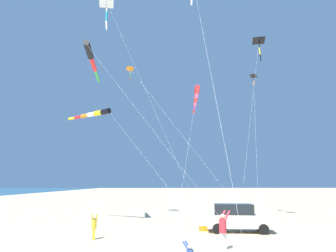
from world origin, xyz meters
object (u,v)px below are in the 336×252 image
(kite_delta_yellow_midlevel, at_px, (259,41))
(kite_windsock_blue_topmost, at_px, (94,114))
(kite_delta_red_high_left, at_px, (108,2))
(kite_delta_teal_far_right, at_px, (254,77))
(person_adult_flyer, at_px, (223,228))
(kite_delta_striped_overhead, at_px, (131,70))
(kite_windsock_orange_high_right, at_px, (196,97))
(person_child_green_jacket, at_px, (94,225))
(cooler_box, at_px, (204,228))
(kite_windsock_green_low_center, at_px, (91,58))
(parked_car, at_px, (237,218))

(kite_delta_yellow_midlevel, bearing_deg, kite_windsock_blue_topmost, 0.51)
(kite_delta_red_high_left, bearing_deg, kite_windsock_blue_topmost, 69.29)
(kite_delta_yellow_midlevel, height_order, kite_delta_teal_far_right, kite_delta_yellow_midlevel)
(person_adult_flyer, bearing_deg, kite_delta_teal_far_right, -114.65)
(kite_delta_striped_overhead, bearing_deg, kite_windsock_orange_high_right, 138.14)
(person_child_green_jacket, bearing_deg, kite_delta_striped_overhead, -95.24)
(cooler_box, xyz_separation_m, kite_windsock_green_low_center, (8.87, -4.14, 13.80))
(kite_delta_yellow_midlevel, xyz_separation_m, kite_delta_teal_far_right, (-0.74, -4.16, -2.18))
(kite_windsock_green_low_center, xyz_separation_m, kite_delta_striped_overhead, (-3.14, -7.29, 1.56))
(kite_windsock_blue_topmost, distance_m, kite_windsock_orange_high_right, 9.36)
(kite_windsock_green_low_center, relative_size, kite_delta_teal_far_right, 0.98)
(parked_car, height_order, kite_delta_yellow_midlevel, kite_delta_yellow_midlevel)
(cooler_box, distance_m, kite_delta_red_high_left, 23.66)
(kite_windsock_blue_topmost, distance_m, kite_delta_striped_overhead, 8.94)
(person_child_green_jacket, relative_size, kite_windsock_orange_high_right, 0.10)
(person_adult_flyer, height_order, person_child_green_jacket, person_adult_flyer)
(kite_windsock_orange_high_right, distance_m, kite_delta_striped_overhead, 9.52)
(kite_windsock_blue_topmost, bearing_deg, person_child_green_jacket, 100.35)
(kite_windsock_green_low_center, height_order, kite_windsock_orange_high_right, kite_windsock_green_low_center)
(person_child_green_jacket, xyz_separation_m, kite_delta_yellow_midlevel, (-13.82, -8.99, 16.00))
(person_child_green_jacket, height_order, kite_delta_red_high_left, kite_delta_red_high_left)
(parked_car, relative_size, kite_delta_striped_overhead, 0.29)
(kite_delta_red_high_left, bearing_deg, cooler_box, 137.15)
(kite_delta_striped_overhead, bearing_deg, parked_car, 122.90)
(parked_car, bearing_deg, person_child_green_jacket, 14.13)
(person_child_green_jacket, bearing_deg, person_adult_flyer, 151.73)
(kite_delta_red_high_left, bearing_deg, person_adult_flyer, 118.73)
(person_child_green_jacket, height_order, kite_delta_yellow_midlevel, kite_delta_yellow_midlevel)
(kite_delta_yellow_midlevel, xyz_separation_m, kite_windsock_orange_high_right, (6.24, 0.03, -5.73))
(cooler_box, distance_m, kite_windsock_orange_high_right, 12.34)
(kite_delta_teal_far_right, bearing_deg, person_child_green_jacket, 42.07)
(person_child_green_jacket, relative_size, kite_delta_yellow_midlevel, 0.09)
(kite_delta_yellow_midlevel, height_order, kite_delta_striped_overhead, kite_delta_yellow_midlevel)
(parked_car, height_order, kite_windsock_orange_high_right, kite_windsock_orange_high_right)
(person_child_green_jacket, xyz_separation_m, kite_delta_red_high_left, (0.97, -10.56, 20.39))
(parked_car, xyz_separation_m, cooler_box, (2.18, -0.79, -0.74))
(person_adult_flyer, height_order, kite_delta_striped_overhead, kite_delta_striped_overhead)
(person_child_green_jacket, relative_size, kite_windsock_green_low_center, 0.10)
(person_child_green_jacket, relative_size, kite_windsock_blue_topmost, 0.13)
(parked_car, xyz_separation_m, person_adult_flyer, (2.40, 6.01, 0.08))
(person_child_green_jacket, distance_m, kite_delta_teal_far_right, 23.99)
(person_child_green_jacket, distance_m, kite_windsock_green_low_center, 15.18)
(parked_car, distance_m, kite_windsock_green_low_center, 17.80)
(person_adult_flyer, xyz_separation_m, kite_delta_striped_overhead, (5.51, -18.23, 14.54))
(kite_windsock_green_low_center, height_order, kite_delta_striped_overhead, kite_delta_striped_overhead)
(kite_delta_teal_far_right, bearing_deg, kite_delta_red_high_left, 9.43)
(cooler_box, relative_size, person_child_green_jacket, 0.42)
(parked_car, bearing_deg, kite_windsock_blue_topmost, -30.99)
(person_adult_flyer, bearing_deg, kite_delta_yellow_midlevel, -118.86)
(cooler_box, relative_size, person_adult_flyer, 0.33)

